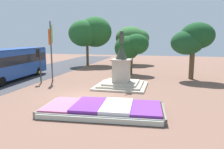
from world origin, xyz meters
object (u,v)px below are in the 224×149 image
object	(u,v)px
traffic_light_mid_block	(39,59)
banner_pole	(51,49)
statue_monument	(121,75)
flower_planter	(104,109)
city_bus	(9,62)

from	to	relation	value
traffic_light_mid_block	banner_pole	bearing A→B (deg)	50.89
statue_monument	banner_pole	distance (m)	7.58
flower_planter	traffic_light_mid_block	size ratio (longest dim) A/B	2.20
traffic_light_mid_block	banner_pole	world-z (taller)	banner_pole
flower_planter	banner_pole	world-z (taller)	banner_pole
banner_pole	city_bus	distance (m)	4.75
flower_planter	city_bus	xyz separation A→B (m)	(-12.09, 7.35, 1.62)
statue_monument	traffic_light_mid_block	size ratio (longest dim) A/B	1.50
banner_pole	city_bus	xyz separation A→B (m)	(-4.51, -0.48, -1.41)
statue_monument	traffic_light_mid_block	xyz separation A→B (m)	(-8.01, -0.20, 1.24)
flower_planter	banner_pole	size ratio (longest dim) A/B	1.23
traffic_light_mid_block	banner_pole	size ratio (longest dim) A/B	0.56
traffic_light_mid_block	statue_monument	bearing A→B (deg)	1.45
flower_planter	statue_monument	bearing A→B (deg)	92.94
statue_monument	banner_pole	size ratio (longest dim) A/B	0.84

